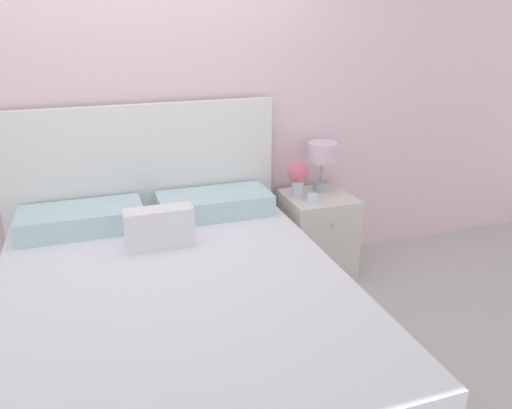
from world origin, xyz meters
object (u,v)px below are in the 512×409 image
nightstand (317,235)px  table_lamp (322,156)px  flower_vase (298,175)px  teacup (313,199)px  bed (175,320)px

nightstand → table_lamp: bearing=57.7°
nightstand → table_lamp: size_ratio=1.72×
nightstand → flower_vase: flower_vase is taller
flower_vase → teacup: (0.05, -0.14, -0.13)m
bed → teacup: size_ratio=17.88×
bed → nightstand: (1.18, 0.77, -0.01)m
nightstand → teacup: 0.37m
teacup → nightstand: bearing=48.5°
table_lamp → flower_vase: bearing=-160.1°
bed → table_lamp: bed is taller
bed → flower_vase: (1.03, 0.80, 0.46)m
nightstand → teacup: teacup is taller
flower_vase → table_lamp: bearing=19.9°
bed → teacup: 1.30m
teacup → flower_vase: bearing=109.0°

